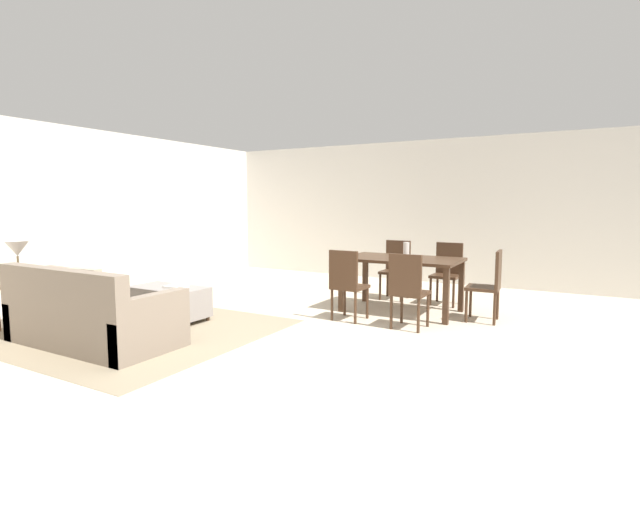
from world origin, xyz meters
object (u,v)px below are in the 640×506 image
object	(u,v)px
couch	(90,317)
vase_centerpiece	(406,250)
dining_table	(402,264)
dining_chair_near_right	(408,287)
dining_chair_far_right	(447,270)
side_table	(20,294)
dining_chair_far_left	(396,266)
book_on_ottoman	(176,287)
dining_chair_near_left	(347,281)
table_lamp	(17,251)
ottoman_table	(169,301)
dining_chair_head_east	(490,282)

from	to	relation	value
couch	vase_centerpiece	distance (m)	4.01
dining_table	dining_chair_near_right	xyz separation A→B (m)	(0.39, -0.87, -0.15)
dining_chair_far_right	couch	bearing A→B (deg)	-125.00
side_table	dining_chair_near_right	xyz separation A→B (m)	(4.01, 2.30, 0.09)
dining_chair_far_left	book_on_ottoman	bearing A→B (deg)	-123.90
dining_chair_near_left	dining_chair_far_right	world-z (taller)	same
side_table	table_lamp	size ratio (longest dim) A/B	1.04
table_lamp	dining_chair_far_left	size ratio (longest dim) A/B	0.57
dining_chair_near_left	dining_chair_far_right	size ratio (longest dim) A/B	1.00
table_lamp	dining_chair_far_right	size ratio (longest dim) A/B	0.57
ottoman_table	dining_chair_near_right	world-z (taller)	dining_chair_near_right
side_table	book_on_ottoman	bearing A→B (deg)	42.41
vase_centerpiece	ottoman_table	bearing A→B (deg)	-141.70
couch	dining_chair_near_right	distance (m)	3.57
dining_chair_near_right	vase_centerpiece	world-z (taller)	vase_centerpiece
vase_centerpiece	table_lamp	bearing A→B (deg)	-138.97
couch	dining_chair_far_left	world-z (taller)	dining_chair_far_left
book_on_ottoman	dining_chair_near_right	bearing A→B (deg)	22.14
ottoman_table	side_table	bearing A→B (deg)	-133.80
table_lamp	dining_chair_head_east	world-z (taller)	table_lamp
side_table	dining_chair_head_east	size ratio (longest dim) A/B	0.59
side_table	dining_chair_head_east	xyz separation A→B (m)	(4.79, 3.18, 0.09)
dining_chair_near_right	book_on_ottoman	xyz separation A→B (m)	(-2.69, -1.10, -0.07)
dining_chair_near_left	couch	bearing A→B (deg)	-130.34
couch	dining_chair_far_right	xyz separation A→B (m)	(2.78, 3.97, 0.22)
dining_table	book_on_ottoman	world-z (taller)	dining_table
ottoman_table	table_lamp	size ratio (longest dim) A/B	1.93
side_table	dining_table	world-z (taller)	dining_table
couch	dining_chair_near_left	size ratio (longest dim) A/B	2.07
side_table	dining_chair_near_left	world-z (taller)	dining_chair_near_left
vase_centerpiece	book_on_ottoman	distance (m)	3.11
dining_chair_head_east	vase_centerpiece	size ratio (longest dim) A/B	4.26
book_on_ottoman	vase_centerpiece	bearing A→B (deg)	40.23
ottoman_table	dining_chair_far_right	bearing A→B (deg)	44.28
table_lamp	dining_chair_near_left	distance (m)	3.96
ottoman_table	dining_chair_near_right	xyz separation A→B (m)	(2.84, 1.08, 0.27)
couch	book_on_ottoman	world-z (taller)	couch
dining_chair_far_right	book_on_ottoman	size ratio (longest dim) A/B	3.54
table_lamp	dining_table	bearing A→B (deg)	41.20
dining_chair_head_east	book_on_ottoman	world-z (taller)	dining_chair_head_east
couch	dining_chair_far_right	distance (m)	4.85
dining_chair_far_left	dining_chair_head_east	size ratio (longest dim) A/B	1.00
dining_chair_far_right	vase_centerpiece	bearing A→B (deg)	-113.94
dining_table	dining_chair_far_right	world-z (taller)	dining_chair_far_right
side_table	dining_chair_near_right	distance (m)	4.62
side_table	vase_centerpiece	world-z (taller)	vase_centerpiece
dining_chair_head_east	dining_chair_near_left	bearing A→B (deg)	-151.87
table_lamp	dining_chair_far_right	bearing A→B (deg)	44.85
side_table	dining_chair_far_left	xyz separation A→B (m)	(3.21, 4.03, 0.09)
table_lamp	book_on_ottoman	xyz separation A→B (m)	(1.31, 1.20, -0.50)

